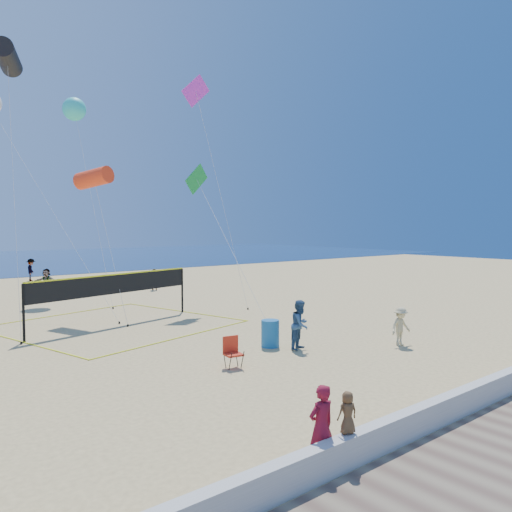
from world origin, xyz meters
TOP-DOWN VIEW (x-y plane):
  - ground at (0.00, 0.00)m, footprint 120.00×120.00m
  - seawall at (0.00, -3.00)m, footprint 32.00×0.30m
  - boardwalk at (0.00, -5.00)m, footprint 32.00×3.60m
  - woman at (-1.14, -2.70)m, footprint 0.59×0.41m
  - toddler at (-0.69, -2.94)m, footprint 0.44×0.36m
  - bystander_a at (4.76, 3.90)m, footprint 1.05×0.94m
  - bystander_b at (8.04, 1.94)m, footprint 0.97×0.61m
  - far_person_1 at (1.90, 24.07)m, footprint 1.42×1.57m
  - far_person_2 at (8.55, 22.24)m, footprint 0.62×0.64m
  - far_person_4 at (3.52, 33.64)m, footprint 1.09×1.34m
  - camp_chair at (1.46, 3.57)m, footprint 0.60×0.72m
  - trash_barrel at (4.14, 4.84)m, footprint 0.86×0.86m
  - volleyball_net at (1.40, 12.33)m, footprint 10.40×10.30m
  - kite_1 at (-1.63, 17.13)m, footprint 2.19×7.42m
  - kite_2 at (1.60, 15.05)m, footprint 1.56×4.58m
  - kite_4 at (6.79, 13.66)m, footprint 2.04×7.77m
  - kite_5 at (8.07, 15.76)m, footprint 1.94×4.39m
  - kite_7 at (3.76, 23.65)m, footprint 1.92×8.17m

SIDE VIEW (x-z plane):
  - ground at x=0.00m, z-range 0.00..0.00m
  - boardwalk at x=0.00m, z-range 0.00..0.03m
  - seawall at x=0.00m, z-range 0.00..0.60m
  - trash_barrel at x=4.14m, z-range 0.00..0.99m
  - camp_chair at x=1.46m, z-range 0.01..1.09m
  - bystander_b at x=8.04m, z-range 0.00..1.42m
  - far_person_2 at x=8.55m, z-range 0.00..1.48m
  - woman at x=-1.14m, z-range 0.00..1.55m
  - far_person_1 at x=1.90m, z-range 0.00..1.73m
  - bystander_a at x=4.76m, z-range 0.00..1.78m
  - far_person_4 at x=3.52m, z-range 0.00..1.81m
  - toddler at x=-0.69m, z-range 0.60..1.39m
  - volleyball_net at x=1.40m, z-range 0.42..2.72m
  - kite_4 at x=6.79m, z-range 2.69..10.49m
  - kite_2 at x=1.60m, z-range 3.10..10.42m
  - kite_5 at x=8.07m, z-range 5.04..18.19m
  - kite_7 at x=3.76m, z-range 5.58..18.24m
  - kite_1 at x=-1.63m, z-range 5.85..18.84m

